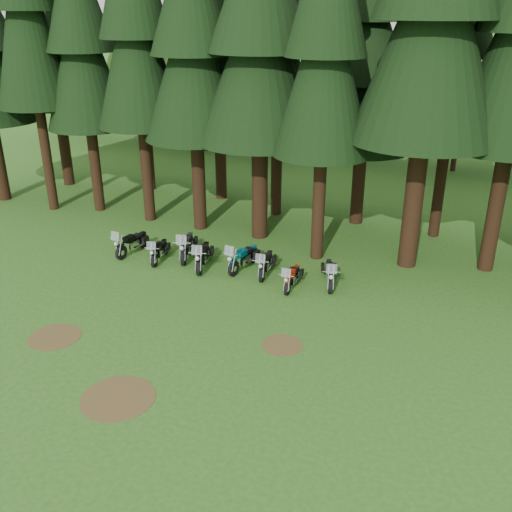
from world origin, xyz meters
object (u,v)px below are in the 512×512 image
(motorcycle_3, at_px, (203,257))
(motorcycle_5, at_px, (266,264))
(motorcycle_0, at_px, (132,244))
(motorcycle_4, at_px, (243,259))
(motorcycle_1, at_px, (159,251))
(motorcycle_7, at_px, (330,274))
(motorcycle_6, at_px, (292,278))
(motorcycle_2, at_px, (187,247))

(motorcycle_3, bearing_deg, motorcycle_5, -8.53)
(motorcycle_0, bearing_deg, motorcycle_5, 7.60)
(motorcycle_3, bearing_deg, motorcycle_4, -0.06)
(motorcycle_5, bearing_deg, motorcycle_3, 178.79)
(motorcycle_1, bearing_deg, motorcycle_0, 159.09)
(motorcycle_0, height_order, motorcycle_4, motorcycle_4)
(motorcycle_1, distance_m, motorcycle_3, 2.15)
(motorcycle_4, xyz_separation_m, motorcycle_5, (1.09, -0.12, -0.04))
(motorcycle_1, bearing_deg, motorcycle_4, -4.48)
(motorcycle_7, bearing_deg, motorcycle_1, 165.91)
(motorcycle_4, height_order, motorcycle_6, motorcycle_4)
(motorcycle_2, bearing_deg, motorcycle_5, -22.75)
(motorcycle_1, xyz_separation_m, motorcycle_3, (2.15, 0.09, 0.07))
(motorcycle_5, relative_size, motorcycle_6, 1.09)
(motorcycle_5, bearing_deg, motorcycle_4, 164.84)
(motorcycle_3, relative_size, motorcycle_6, 1.18)
(motorcycle_1, distance_m, motorcycle_6, 6.41)
(motorcycle_3, distance_m, motorcycle_4, 1.79)
(motorcycle_4, relative_size, motorcycle_6, 1.18)
(motorcycle_1, xyz_separation_m, motorcycle_2, (0.99, 0.77, 0.08))
(motorcycle_2, distance_m, motorcycle_7, 6.75)
(motorcycle_1, relative_size, motorcycle_4, 0.87)
(motorcycle_0, distance_m, motorcycle_6, 7.99)
(motorcycle_6, height_order, motorcycle_7, motorcycle_7)
(motorcycle_4, bearing_deg, motorcycle_5, 1.85)
(motorcycle_0, distance_m, motorcycle_1, 1.59)
(motorcycle_0, bearing_deg, motorcycle_7, 7.27)
(motorcycle_1, xyz_separation_m, motorcycle_4, (3.87, 0.59, 0.06))
(motorcycle_1, height_order, motorcycle_3, motorcycle_3)
(motorcycle_0, height_order, motorcycle_2, motorcycle_2)
(motorcycle_0, xyz_separation_m, motorcycle_6, (7.97, -0.52, -0.06))
(motorcycle_7, bearing_deg, motorcycle_4, 161.07)
(motorcycle_7, bearing_deg, motorcycle_3, 166.45)
(motorcycle_0, xyz_separation_m, motorcycle_4, (5.44, 0.37, 0.02))
(motorcycle_5, distance_m, motorcycle_6, 1.64)
(motorcycle_4, height_order, motorcycle_5, motorcycle_4)
(motorcycle_2, height_order, motorcycle_6, motorcycle_2)
(motorcycle_2, height_order, motorcycle_7, motorcycle_2)
(motorcycle_0, relative_size, motorcycle_7, 1.05)
(motorcycle_0, xyz_separation_m, motorcycle_3, (3.72, -0.12, 0.02))
(motorcycle_1, bearing_deg, motorcycle_3, -10.67)
(motorcycle_7, bearing_deg, motorcycle_6, -166.37)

